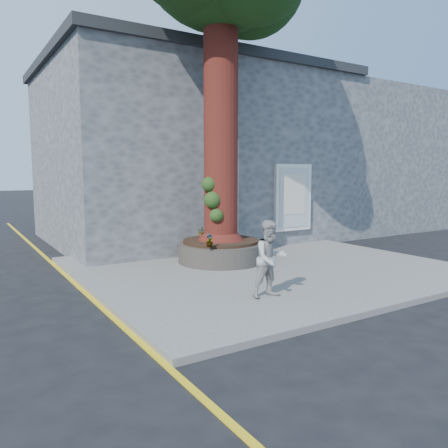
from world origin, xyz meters
TOP-DOWN VIEW (x-y plane):
  - ground at (0.00, 0.00)m, footprint 120.00×120.00m
  - pavement at (1.50, 1.00)m, footprint 9.00×8.00m
  - yellow_line at (-3.05, 1.00)m, footprint 0.10×30.00m
  - stone_shop at (2.50, 7.20)m, footprint 10.30×8.30m
  - neighbour_shop at (10.50, 7.20)m, footprint 6.00×8.00m
  - planter at (0.80, 2.00)m, footprint 2.30×2.30m
  - man at (0.84, 3.50)m, footprint 0.69×0.47m
  - woman at (-0.16, -1.40)m, footprint 0.77×0.62m
  - shopping_bag at (0.99, 3.36)m, footprint 0.21×0.13m
  - plant_a at (-0.05, 1.15)m, footprint 0.22×0.19m
  - plant_b at (1.65, 2.85)m, footprint 0.28×0.28m
  - plant_c at (-0.05, 1.15)m, footprint 0.18×0.18m
  - plant_d at (0.67, 2.85)m, footprint 0.31×0.32m

SIDE VIEW (x-z plane):
  - ground at x=0.00m, z-range 0.00..0.00m
  - yellow_line at x=-3.05m, z-range 0.00..0.01m
  - pavement at x=1.50m, z-range 0.00..0.12m
  - shopping_bag at x=0.99m, z-range 0.12..0.40m
  - planter at x=0.80m, z-range 0.11..0.71m
  - plant_d at x=0.67m, z-range 0.72..0.99m
  - woman at x=-0.16m, z-range 0.12..1.62m
  - plant_c at x=-0.05m, z-range 0.72..1.03m
  - plant_a at x=-0.05m, z-range 0.72..1.07m
  - plant_b at x=1.65m, z-range 0.72..1.11m
  - man at x=0.84m, z-range 0.12..1.94m
  - neighbour_shop at x=10.50m, z-range 0.00..6.00m
  - stone_shop at x=2.50m, z-range 0.01..6.31m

